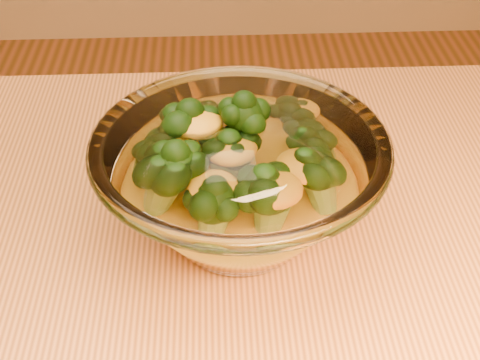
% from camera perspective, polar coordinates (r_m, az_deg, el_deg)
% --- Properties ---
extents(glass_bowl, '(0.23, 0.23, 0.10)m').
position_cam_1_polar(glass_bowl, '(0.54, 0.00, -0.42)').
color(glass_bowl, white).
rests_on(glass_bowl, table).
extents(cheese_sauce, '(0.14, 0.14, 0.04)m').
position_cam_1_polar(cheese_sauce, '(0.55, 0.00, -2.19)').
color(cheese_sauce, orange).
rests_on(cheese_sauce, glass_bowl).
extents(broccoli_heap, '(0.16, 0.15, 0.08)m').
position_cam_1_polar(broccoli_heap, '(0.53, -0.74, 1.77)').
color(broccoli_heap, black).
rests_on(broccoli_heap, cheese_sauce).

